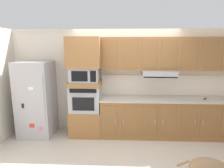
{
  "coord_description": "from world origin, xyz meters",
  "views": [
    {
      "loc": [
        -0.12,
        -3.58,
        2.09
      ],
      "look_at": [
        -0.3,
        0.43,
        1.31
      ],
      "focal_mm": 30.72,
      "sensor_mm": 36.0,
      "label": 1
    }
  ],
  "objects_px": {
    "screwdriver": "(205,99)",
    "refrigerator": "(36,99)",
    "built_in_oven": "(86,98)",
    "microwave": "(85,75)"
  },
  "relations": [
    {
      "from": "refrigerator",
      "to": "screwdriver",
      "type": "distance_m",
      "value": 3.9
    },
    {
      "from": "built_in_oven",
      "to": "screwdriver",
      "type": "distance_m",
      "value": 2.74
    },
    {
      "from": "microwave",
      "to": "screwdriver",
      "type": "distance_m",
      "value": 2.79
    },
    {
      "from": "built_in_oven",
      "to": "screwdriver",
      "type": "relative_size",
      "value": 4.15
    },
    {
      "from": "microwave",
      "to": "screwdriver",
      "type": "bearing_deg",
      "value": -1.44
    },
    {
      "from": "screwdriver",
      "to": "refrigerator",
      "type": "bearing_deg",
      "value": 179.98
    },
    {
      "from": "refrigerator",
      "to": "built_in_oven",
      "type": "bearing_deg",
      "value": 3.34
    },
    {
      "from": "refrigerator",
      "to": "built_in_oven",
      "type": "height_order",
      "value": "refrigerator"
    },
    {
      "from": "microwave",
      "to": "screwdriver",
      "type": "xyz_separation_m",
      "value": [
        2.74,
        -0.07,
        -0.53
      ]
    },
    {
      "from": "built_in_oven",
      "to": "microwave",
      "type": "relative_size",
      "value": 1.09
    }
  ]
}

